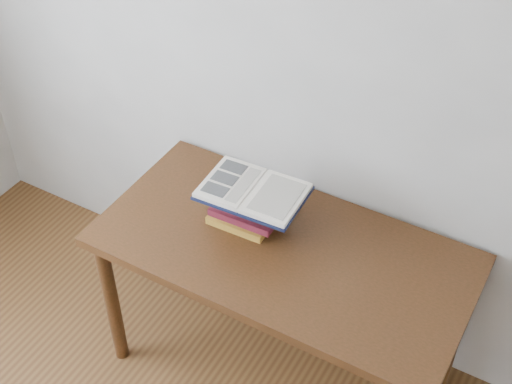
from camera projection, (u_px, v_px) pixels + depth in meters
The scene contains 3 objects.
desk at pixel (283, 265), 2.68m from camera, with size 1.39×0.69×0.74m.
book_stack at pixel (245, 204), 2.66m from camera, with size 0.28×0.19×0.18m.
open_book at pixel (253, 191), 2.55m from camera, with size 0.38×0.27×0.03m.
Camera 1 is at (0.94, -0.25, 2.63)m, focal length 50.00 mm.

